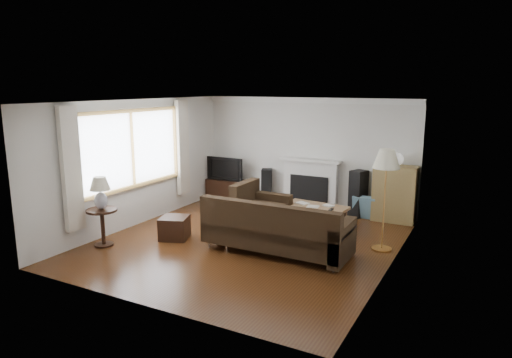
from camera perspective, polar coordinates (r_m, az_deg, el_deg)
The scene contains 17 objects.
room at distance 7.97m, azimuth -1.01°, elevation 0.67°, with size 5.10×5.60×2.54m.
window at distance 9.20m, azimuth -15.15°, elevation 3.64°, with size 0.12×2.74×1.54m, color olive.
curtain_near at distance 8.15m, azimuth -22.11°, elevation 1.13°, with size 0.10×0.35×2.10m, color silver.
curtain_far at distance 10.34m, azimuth -9.16°, elevation 3.91°, with size 0.10×0.35×2.10m, color silver.
fireplace at distance 10.39m, azimuth 6.79°, elevation -0.61°, with size 1.40×0.26×1.15m, color white.
tv_stand at distance 11.26m, azimuth -3.60°, elevation -1.29°, with size 1.00×0.45×0.50m, color black.
television at distance 11.15m, azimuth -3.63°, elevation 1.36°, with size 0.97×0.13×0.56m, color black.
speaker_left at distance 10.76m, azimuth 1.33°, elevation -0.96°, with size 0.23×0.28×0.84m, color black.
speaker_right at distance 9.95m, azimuth 12.65°, elevation -1.80°, with size 0.28×0.33×1.00m, color black.
bookshelf at distance 9.77m, azimuth 16.94°, elevation -1.77°, with size 0.85×0.40×1.17m, color olive.
globe_lamp at distance 9.64m, azimuth 17.19°, elevation 2.37°, with size 0.26×0.26×0.26m, color white.
sectional_sofa at distance 7.69m, azimuth 2.63°, elevation -6.06°, with size 2.67×1.95×0.86m, color black.
coffee_table at distance 8.99m, azimuth 7.30°, elevation -4.79°, with size 1.22×0.66×0.48m, color olive.
footstool at distance 8.54m, azimuth -10.14°, elevation -6.01°, with size 0.48×0.48×0.41m, color black.
floor_lamp at distance 7.95m, azimuth 15.75°, elevation -2.60°, with size 0.45×0.45×1.74m, color #B7813F.
side_table at distance 8.44m, azimuth -18.60°, elevation -5.76°, with size 0.53×0.53×0.66m, color black.
table_lamp at distance 8.29m, azimuth -18.87°, elevation -1.72°, with size 0.35×0.35×0.56m, color silver.
Camera 1 is at (3.79, -6.84, 2.77)m, focal length 32.00 mm.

